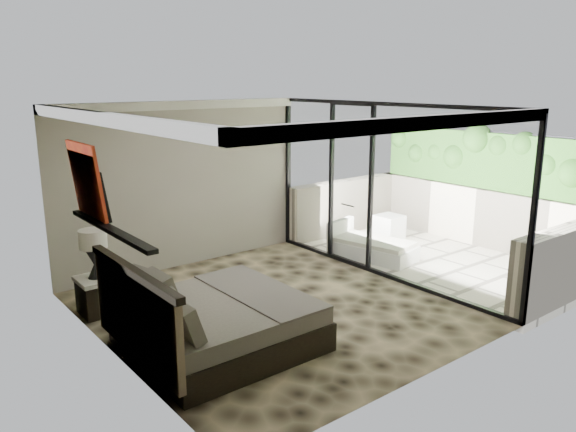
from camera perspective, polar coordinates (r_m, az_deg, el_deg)
floor at (r=7.99m, az=-1.63°, el=-9.40°), size 5.00×5.00×0.00m
ceiling at (r=7.36m, az=-1.78°, el=11.01°), size 4.50×5.00×0.02m
back_wall at (r=9.63m, az=-10.62°, el=3.08°), size 4.50×0.02×2.80m
left_wall at (r=6.51m, az=-17.72°, el=-2.42°), size 0.02×5.00×2.80m
glass_wall at (r=9.05m, az=9.80°, el=2.45°), size 0.08×5.00×2.80m
terrace_slab at (r=10.55m, az=14.96°, el=-4.41°), size 3.00×5.00×0.12m
parapet_far at (r=11.47m, az=19.20°, el=-0.10°), size 0.30×5.00×1.10m
foliage_hedge at (r=11.27m, az=19.64°, el=5.34°), size 0.36×4.60×1.10m
picture_ledge at (r=6.60m, az=-17.61°, el=-1.31°), size 0.12×2.20×0.05m
bed at (r=6.82m, az=-7.76°, el=-10.61°), size 2.09×2.03×1.16m
nightstand at (r=8.19m, az=-18.65°, el=-7.56°), size 0.66×0.66×0.54m
table_lamp at (r=7.96m, az=-19.15°, el=-3.02°), size 0.37×0.37×0.67m
abstract_canvas at (r=7.07m, az=-19.81°, el=3.43°), size 0.13×0.90×0.90m
framed_print at (r=6.93m, az=-18.76°, el=2.07°), size 0.11×0.50×0.60m
ottoman at (r=11.49m, az=10.24°, el=-1.10°), size 0.49×0.49×0.48m
lounger at (r=10.27m, az=8.36°, el=-3.14°), size 1.07×1.64×0.59m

